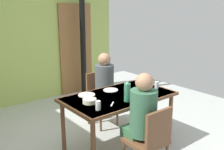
# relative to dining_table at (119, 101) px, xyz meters

# --- Properties ---
(wall_back) EXTENTS (4.39, 0.10, 2.89)m
(wall_back) POSITION_rel_dining_table_xyz_m (-0.37, 2.58, 0.76)
(wall_back) COLOR #AAC460
(wall_back) RESTS_ON ground_plane
(door_wooden) EXTENTS (0.80, 0.05, 2.00)m
(door_wooden) POSITION_rel_dining_table_xyz_m (0.85, 2.50, 0.32)
(door_wooden) COLOR olive
(door_wooden) RESTS_ON ground_plane
(stove_pipe_column) EXTENTS (0.12, 0.12, 2.89)m
(stove_pipe_column) POSITION_rel_dining_table_xyz_m (0.87, 2.23, 0.76)
(stove_pipe_column) COLOR black
(stove_pipe_column) RESTS_ON ground_plane
(dining_table) EXTENTS (1.48, 0.84, 0.76)m
(dining_table) POSITION_rel_dining_table_xyz_m (0.00, 0.00, 0.00)
(dining_table) COLOR brown
(dining_table) RESTS_ON ground_plane
(chair_near_diner) EXTENTS (0.40, 0.40, 0.87)m
(chair_near_diner) POSITION_rel_dining_table_xyz_m (-0.20, -0.77, -0.18)
(chair_near_diner) COLOR brown
(chair_near_diner) RESTS_ON ground_plane
(chair_far_diner) EXTENTS (0.40, 0.40, 0.87)m
(chair_far_diner) POSITION_rel_dining_table_xyz_m (0.25, 0.77, -0.18)
(chair_far_diner) COLOR brown
(chair_far_diner) RESTS_ON ground_plane
(person_near_diner) EXTENTS (0.30, 0.37, 0.77)m
(person_near_diner) POSITION_rel_dining_table_xyz_m (-0.20, -0.63, 0.10)
(person_near_diner) COLOR #366744
(person_near_diner) RESTS_ON ground_plane
(person_far_diner) EXTENTS (0.30, 0.37, 0.77)m
(person_far_diner) POSITION_rel_dining_table_xyz_m (0.25, 0.63, 0.10)
(person_far_diner) COLOR #515959
(person_far_diner) RESTS_ON ground_plane
(water_bottle_green_near) EXTENTS (0.08, 0.08, 0.27)m
(water_bottle_green_near) POSITION_rel_dining_table_xyz_m (-0.07, -0.24, 0.20)
(water_bottle_green_near) COLOR #348563
(water_bottle_green_near) RESTS_ON dining_table
(serving_bowl_center) EXTENTS (0.17, 0.17, 0.05)m
(serving_bowl_center) POSITION_rel_dining_table_xyz_m (-0.47, 0.00, 0.10)
(serving_bowl_center) COLOR #EEE6C7
(serving_bowl_center) RESTS_ON dining_table
(dinner_plate_near_left) EXTENTS (0.21, 0.21, 0.01)m
(dinner_plate_near_left) POSITION_rel_dining_table_xyz_m (0.21, -0.08, 0.08)
(dinner_plate_near_left) COLOR white
(dinner_plate_near_left) RESTS_ON dining_table
(dinner_plate_near_right) EXTENTS (0.21, 0.21, 0.01)m
(dinner_plate_near_right) POSITION_rel_dining_table_xyz_m (0.04, 0.23, 0.08)
(dinner_plate_near_right) COLOR white
(dinner_plate_near_right) RESTS_ON dining_table
(dinner_plate_far_center) EXTENTS (0.23, 0.23, 0.01)m
(dinner_plate_far_center) POSITION_rel_dining_table_xyz_m (-0.34, 0.27, 0.08)
(dinner_plate_far_center) COLOR white
(dinner_plate_far_center) RESTS_ON dining_table
(drinking_glass_by_near_diner) EXTENTS (0.06, 0.06, 0.11)m
(drinking_glass_by_near_diner) POSITION_rel_dining_table_xyz_m (-0.52, -0.24, 0.13)
(drinking_glass_by_near_diner) COLOR silver
(drinking_glass_by_near_diner) RESTS_ON dining_table
(drinking_glass_by_far_diner) EXTENTS (0.06, 0.06, 0.10)m
(drinking_glass_by_far_diner) POSITION_rel_dining_table_xyz_m (0.62, -0.12, 0.13)
(drinking_glass_by_far_diner) COLOR silver
(drinking_glass_by_far_diner) RESTS_ON dining_table
(cutlery_knife_near) EXTENTS (0.12, 0.11, 0.00)m
(cutlery_knife_near) POSITION_rel_dining_table_xyz_m (-0.28, -0.20, 0.08)
(cutlery_knife_near) COLOR silver
(cutlery_knife_near) RESTS_ON dining_table
(cutlery_fork_near) EXTENTS (0.11, 0.13, 0.00)m
(cutlery_fork_near) POSITION_rel_dining_table_xyz_m (0.43, -0.01, 0.08)
(cutlery_fork_near) COLOR silver
(cutlery_fork_near) RESTS_ON dining_table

